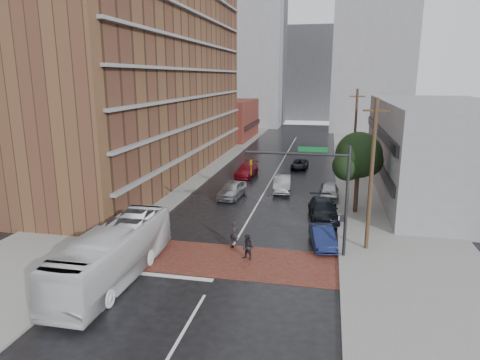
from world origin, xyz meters
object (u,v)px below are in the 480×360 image
Objects in this scene: transit_bus at (114,254)px; pedestrian_a at (234,234)px; car_travel_b at (282,184)px; car_parked_far at (329,191)px; pedestrian_b at (248,248)px; car_travel_a at (232,190)px; car_parked_near at (323,237)px; suv_travel at (300,164)px; car_parked_mid at (323,210)px; car_travel_c at (247,170)px.

transit_bus is 8.36m from pedestrian_a.
car_travel_b is 1.05× the size of car_parked_far.
transit_bus is at bearing -126.64° from pedestrian_b.
car_parked_near is (8.66, -10.43, -0.12)m from car_travel_a.
pedestrian_a is at bearing 48.17° from transit_bus.
car_travel_b reaches higher than car_parked_far.
suv_travel is 19.42m from car_parked_mid.
car_parked_far is (6.25, 13.00, -0.08)m from pedestrian_a.
car_parked_mid is (4.49, 9.10, -0.05)m from pedestrian_b.
pedestrian_b is (6.89, 4.12, -0.71)m from transit_bus.
car_travel_a is at bearing -171.06° from car_parked_far.
car_travel_a is 1.14× the size of car_parked_near.
pedestrian_b reaches higher than car_parked_far.
pedestrian_a is 0.41× the size of car_parked_near.
pedestrian_b is at bearing -50.85° from pedestrian_a.
car_travel_c is (-3.13, 20.74, -0.13)m from pedestrian_a.
car_travel_b is 0.88× the size of car_parked_mid.
car_travel_c is 1.19× the size of suv_travel.
pedestrian_a reaches higher than car_travel_a.
pedestrian_a is 26.28m from suv_travel.
car_travel_a is 9.73m from car_parked_mid.
car_parked_far is (0.42, 6.00, -0.01)m from car_parked_mid.
car_travel_b is at bearing 111.49° from pedestrian_b.
car_parked_far is at bearing 15.70° from car_travel_a.
pedestrian_b reaches higher than car_travel_a.
transit_bus reaches higher than car_parked_near.
car_travel_a is at bearing 81.00° from transit_bus.
car_travel_c is (-4.76, 5.90, -0.06)m from car_travel_b.
transit_bus is at bearing -92.33° from car_travel_a.
pedestrian_b is at bearing -108.21° from car_parked_far.
car_travel_c is at bearing 84.76° from transit_bus.
pedestrian_b is 15.88m from car_parked_far.
pedestrian_b is 28.28m from suv_travel.
transit_bus is 8.06m from pedestrian_b.
car_travel_c is 1.10× the size of car_parked_far.
car_travel_b reaches higher than car_parked_mid.
car_parked_far is at bearing -35.85° from car_travel_c.
pedestrian_a is 0.41× the size of suv_travel.
car_parked_mid is 6.01m from car_parked_far.
pedestrian_a is at bearing -69.96° from car_travel_a.
pedestrian_b is at bearing -123.63° from car_parked_mid.
car_parked_near reaches higher than suv_travel.
car_travel_a is 0.94× the size of car_travel_c.
transit_bus is at bearing -157.13° from car_parked_near.
car_parked_far is at bearing -26.10° from car_travel_b.
pedestrian_a is 0.32× the size of car_parked_mid.
pedestrian_a is 1.03× the size of pedestrian_b.
pedestrian_b is at bearing -75.23° from car_travel_c.
car_travel_a is (-4.11, 13.65, -0.03)m from pedestrian_b.
transit_bus is at bearing -138.09° from car_parked_mid.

